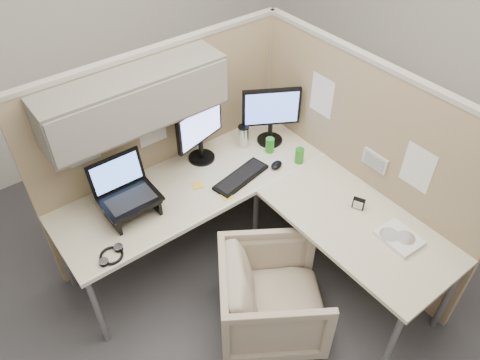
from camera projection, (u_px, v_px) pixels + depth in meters
ground at (250, 286)px, 3.56m from camera, size 4.50×4.50×0.00m
partition_back at (152, 127)px, 3.21m from camera, size 2.00×0.36×1.63m
partition_right at (354, 162)px, 3.38m from camera, size 0.07×2.03×1.63m
desk at (254, 206)px, 3.23m from camera, size 2.00×1.98×0.73m
office_chair at (273, 294)px, 3.09m from camera, size 0.91×0.92×0.70m
monitor_left at (200, 129)px, 3.36m from camera, size 0.43×0.20×0.47m
monitor_right at (271, 112)px, 3.52m from camera, size 0.40×0.25×0.47m
laptop_station at (128, 196)px, 3.03m from camera, size 0.37×0.32×0.38m
keyboard at (241, 177)px, 3.36m from camera, size 0.47×0.23×0.02m
mouse at (276, 165)px, 3.45m from camera, size 0.12×0.10×0.04m
travel_mug at (244, 136)px, 3.60m from camera, size 0.09×0.09×0.18m
soda_can_green at (299, 156)px, 3.47m from camera, size 0.07×0.07×0.12m
soda_can_silver at (270, 145)px, 3.57m from camera, size 0.07×0.07×0.12m
sticky_note_c at (145, 197)px, 3.22m from camera, size 0.09×0.09×0.01m
sticky_note_b at (227, 196)px, 3.23m from camera, size 0.09×0.09×0.01m
sticky_note_d at (198, 185)px, 3.31m from camera, size 0.10×0.10×0.01m
headphones at (111, 255)px, 2.83m from camera, size 0.19×0.19×0.03m
paper_stack at (399, 238)px, 2.93m from camera, size 0.21×0.27×0.03m
desk_clock at (359, 204)px, 3.12m from camera, size 0.06×0.08×0.08m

